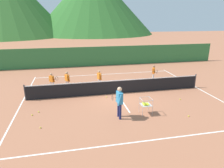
{
  "coord_description": "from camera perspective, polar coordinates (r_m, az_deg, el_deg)",
  "views": [
    {
      "loc": [
        -3.11,
        -12.94,
        5.05
      ],
      "look_at": [
        -0.55,
        -0.86,
        1.01
      ],
      "focal_mm": 32.64,
      "sensor_mm": 36.0,
      "label": 1
    }
  ],
  "objects": [
    {
      "name": "ground_plane",
      "position": [
        14.23,
        1.44,
        -2.67
      ],
      "size": [
        120.0,
        120.0,
        0.0
      ],
      "primitive_type": "plane",
      "color": "#A86647"
    },
    {
      "name": "line_baseline_near",
      "position": [
        9.24,
        10.15,
        -15.33
      ],
      "size": [
        12.37,
        0.08,
        0.01
      ],
      "primitive_type": "cube",
      "color": "white",
      "rests_on": "ground"
    },
    {
      "name": "line_baseline_far",
      "position": [
        19.05,
        -2.14,
        2.74
      ],
      "size": [
        12.37,
        0.08,
        0.01
      ],
      "primitive_type": "cube",
      "color": "white",
      "rests_on": "ground"
    },
    {
      "name": "line_sideline_west",
      "position": [
        14.23,
        -23.66,
        -4.27
      ],
      "size": [
        0.08,
        11.02,
        0.01
      ],
      "primitive_type": "cube",
      "color": "white",
      "rests_on": "ground"
    },
    {
      "name": "line_sideline_east",
      "position": [
        16.71,
        22.55,
        -0.89
      ],
      "size": [
        0.08,
        11.02,
        0.01
      ],
      "primitive_type": "cube",
      "color": "white",
      "rests_on": "ground"
    },
    {
      "name": "line_service_center",
      "position": [
        14.23,
        1.44,
        -2.66
      ],
      "size": [
        0.08,
        6.19,
        0.01
      ],
      "primitive_type": "cube",
      "color": "white",
      "rests_on": "ground"
    },
    {
      "name": "tennis_net",
      "position": [
        14.07,
        1.46,
        -0.76
      ],
      "size": [
        12.09,
        0.08,
        1.05
      ],
      "color": "#333338",
      "rests_on": "ground"
    },
    {
      "name": "instructor",
      "position": [
        10.5,
        2.06,
        -4.39
      ],
      "size": [
        0.46,
        0.77,
        1.72
      ],
      "color": "#191E4C",
      "rests_on": "ground"
    },
    {
      "name": "student_0",
      "position": [
        15.37,
        -16.47,
        1.11
      ],
      "size": [
        0.67,
        0.46,
        1.25
      ],
      "color": "silver",
      "rests_on": "ground"
    },
    {
      "name": "student_1",
      "position": [
        15.13,
        -12.44,
        1.39
      ],
      "size": [
        0.39,
        0.55,
        1.34
      ],
      "color": "silver",
      "rests_on": "ground"
    },
    {
      "name": "student_2",
      "position": [
        15.23,
        -3.56,
        1.89
      ],
      "size": [
        0.31,
        0.55,
        1.34
      ],
      "color": "silver",
      "rests_on": "ground"
    },
    {
      "name": "student_3",
      "position": [
        17.26,
        11.61,
        3.43
      ],
      "size": [
        0.43,
        0.71,
        1.3
      ],
      "color": "silver",
      "rests_on": "ground"
    },
    {
      "name": "ball_cart",
      "position": [
        11.23,
        9.39,
        -5.56
      ],
      "size": [
        0.58,
        0.58,
        0.9
      ],
      "color": "#B7B7BC",
      "rests_on": "ground"
    },
    {
      "name": "tennis_ball_0",
      "position": [
        13.52,
        -1.55,
        -3.67
      ],
      "size": [
        0.07,
        0.07,
        0.07
      ],
      "primitive_type": "sphere",
      "color": "yellow",
      "rests_on": "ground"
    },
    {
      "name": "tennis_ball_1",
      "position": [
        11.95,
        -21.49,
        -8.07
      ],
      "size": [
        0.07,
        0.07,
        0.07
      ],
      "primitive_type": "sphere",
      "color": "yellow",
      "rests_on": "ground"
    },
    {
      "name": "tennis_ball_2",
      "position": [
        11.75,
        20.67,
        -8.41
      ],
      "size": [
        0.07,
        0.07,
        0.07
      ],
      "primitive_type": "sphere",
      "color": "yellow",
      "rests_on": "ground"
    },
    {
      "name": "tennis_ball_3",
      "position": [
        12.19,
        -19.88,
        -7.34
      ],
      "size": [
        0.07,
        0.07,
        0.07
      ],
      "primitive_type": "sphere",
      "color": "yellow",
      "rests_on": "ground"
    },
    {
      "name": "tennis_ball_4",
      "position": [
        13.88,
        18.54,
        -4.06
      ],
      "size": [
        0.07,
        0.07,
        0.07
      ],
      "primitive_type": "sphere",
      "color": "yellow",
      "rests_on": "ground"
    },
    {
      "name": "tennis_ball_6",
      "position": [
        10.54,
        -19.42,
        -11.44
      ],
      "size": [
        0.07,
        0.07,
        0.07
      ],
      "primitive_type": "sphere",
      "color": "yellow",
      "rests_on": "ground"
    },
    {
      "name": "windscreen_fence",
      "position": [
        22.36,
        -3.81,
        7.76
      ],
      "size": [
        27.21,
        0.08,
        2.08
      ],
      "primitive_type": "cube",
      "color": "#33753D",
      "rests_on": "ground"
    },
    {
      "name": "hill_1",
      "position": [
        70.35,
        -5.44,
        22.09
      ],
      "size": [
        38.6,
        38.6,
        20.0
      ],
      "primitive_type": "cone",
      "color": "#2D6628",
      "rests_on": "ground"
    }
  ]
}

